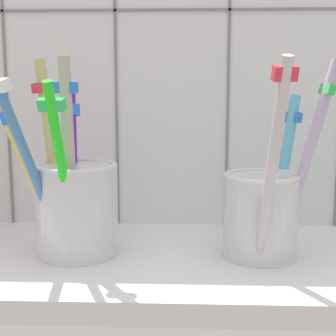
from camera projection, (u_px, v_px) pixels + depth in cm
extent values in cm
cube|color=silver|center=(168.00, 264.00, 47.92)|extent=(64.00, 22.00, 2.00)
cube|color=white|center=(172.00, 49.00, 56.29)|extent=(64.00, 2.00, 45.00)
cube|color=gray|center=(4.00, 49.00, 55.97)|extent=(0.30, 0.20, 45.00)
cube|color=gray|center=(116.00, 48.00, 55.46)|extent=(0.30, 0.20, 45.00)
cube|color=gray|center=(229.00, 48.00, 54.95)|extent=(0.30, 0.20, 45.00)
cube|color=gray|center=(172.00, 10.00, 54.54)|extent=(64.00, 0.20, 0.30)
cylinder|color=silver|center=(76.00, 211.00, 46.98)|extent=(7.83, 7.83, 8.71)
torus|color=silver|center=(75.00, 167.00, 46.27)|extent=(7.94, 7.94, 0.50)
cylinder|color=#B2AE9C|center=(69.00, 160.00, 44.37)|extent=(1.13, 2.82, 18.54)
cube|color=blue|center=(65.00, 87.00, 42.76)|extent=(2.18, 0.81, 1.04)
cylinder|color=#DBC554|center=(31.00, 173.00, 47.23)|extent=(6.79, 1.23, 15.42)
cube|color=blue|center=(8.00, 118.00, 46.36)|extent=(1.11, 2.53, 1.33)
cylinder|color=#6A17BC|center=(72.00, 168.00, 48.54)|extent=(2.01, 4.62, 15.81)
cube|color=blue|center=(71.00, 110.00, 48.79)|extent=(2.04, 1.47, 1.25)
cylinder|color=tan|center=(52.00, 154.00, 48.51)|extent=(3.70, 3.12, 18.58)
cube|color=#E5333F|center=(44.00, 88.00, 48.04)|extent=(2.10, 2.42, 1.00)
cylinder|color=#21E51D|center=(63.00, 175.00, 43.14)|extent=(1.67, 6.17, 16.46)
cube|color=green|center=(52.00, 105.00, 40.26)|extent=(2.35, 1.35, 1.18)
cylinder|color=#4774B8|center=(31.00, 167.00, 43.41)|extent=(5.49, 6.36, 17.79)
cylinder|color=silver|center=(261.00, 218.00, 46.35)|extent=(7.08, 7.08, 7.86)
torus|color=silver|center=(262.00, 177.00, 45.71)|extent=(7.23, 7.23, 0.50)
cylinder|color=beige|center=(272.00, 169.00, 40.52)|extent=(2.01, 6.42, 18.33)
cube|color=#E5333F|center=(285.00, 73.00, 37.10)|extent=(2.04, 1.39, 1.30)
cylinder|color=#B9A6CD|center=(306.00, 160.00, 45.10)|extent=(5.77, 1.42, 18.39)
cube|color=green|center=(327.00, 89.00, 44.12)|extent=(1.04, 2.61, 1.06)
cylinder|color=#5AB6DE|center=(283.00, 171.00, 48.76)|extent=(3.94, 4.34, 15.17)
cube|color=blue|center=(292.00, 117.00, 48.82)|extent=(2.07, 1.95, 1.09)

